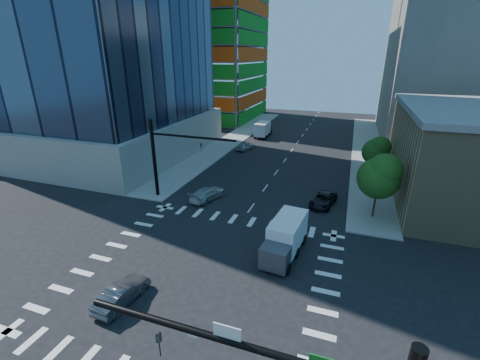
% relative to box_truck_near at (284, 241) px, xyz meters
% --- Properties ---
extents(ground, '(160.00, 160.00, 0.00)m').
position_rel_box_truck_near_xyz_m(ground, '(-5.21, -4.42, -1.33)').
color(ground, black).
rests_on(ground, ground).
extents(road_markings, '(20.00, 20.00, 0.01)m').
position_rel_box_truck_near_xyz_m(road_markings, '(-5.21, -4.42, -1.33)').
color(road_markings, silver).
rests_on(road_markings, ground).
extents(sidewalk_ne, '(5.00, 60.00, 0.15)m').
position_rel_box_truck_near_xyz_m(sidewalk_ne, '(7.29, 35.58, -1.26)').
color(sidewalk_ne, gray).
rests_on(sidewalk_ne, ground).
extents(sidewalk_nw, '(5.00, 60.00, 0.15)m').
position_rel_box_truck_near_xyz_m(sidewalk_nw, '(-17.71, 35.58, -1.26)').
color(sidewalk_nw, gray).
rests_on(sidewalk_nw, ground).
extents(construction_building, '(25.16, 34.50, 70.60)m').
position_rel_box_truck_near_xyz_m(construction_building, '(-32.63, 57.51, 23.28)').
color(construction_building, slate).
rests_on(construction_building, ground).
extents(bg_building_ne, '(24.00, 30.00, 28.00)m').
position_rel_box_truck_near_xyz_m(bg_building_ne, '(21.79, 50.58, 12.67)').
color(bg_building_ne, slate).
rests_on(bg_building_ne, ground).
extents(signal_mast_nw, '(10.20, 0.40, 9.00)m').
position_rel_box_truck_near_xyz_m(signal_mast_nw, '(-15.21, 7.08, 4.16)').
color(signal_mast_nw, black).
rests_on(signal_mast_nw, sidewalk_nw).
extents(tree_south, '(4.16, 4.16, 6.82)m').
position_rel_box_truck_near_xyz_m(tree_south, '(7.41, 9.49, 3.35)').
color(tree_south, '#382316').
rests_on(tree_south, sidewalk_ne).
extents(tree_north, '(3.54, 3.52, 5.78)m').
position_rel_box_truck_near_xyz_m(tree_north, '(7.71, 21.49, 2.65)').
color(tree_north, '#382316').
rests_on(tree_north, sidewalk_ne).
extents(car_nb_far, '(3.05, 5.00, 1.29)m').
position_rel_box_truck_near_xyz_m(car_nb_far, '(2.15, 10.97, -0.69)').
color(car_nb_far, black).
rests_on(car_nb_far, ground).
extents(car_sb_near, '(3.31, 5.27, 1.42)m').
position_rel_box_truck_near_xyz_m(car_sb_near, '(-10.67, 8.18, -0.62)').
color(car_sb_near, silver).
rests_on(car_sb_near, ground).
extents(car_sb_mid, '(2.64, 4.47, 1.43)m').
position_rel_box_truck_near_xyz_m(car_sb_mid, '(-13.06, 29.30, -0.62)').
color(car_sb_mid, '#B0B2B8').
rests_on(car_sb_mid, ground).
extents(car_sb_cross, '(1.77, 4.37, 1.41)m').
position_rel_box_truck_near_xyz_m(car_sb_cross, '(-9.16, -9.00, -0.63)').
color(car_sb_cross, '#4A4B4F').
rests_on(car_sb_cross, ground).
extents(box_truck_near, '(3.03, 5.97, 3.01)m').
position_rel_box_truck_near_xyz_m(box_truck_near, '(0.00, 0.00, 0.00)').
color(box_truck_near, black).
rests_on(box_truck_near, ground).
extents(box_truck_far, '(2.48, 5.77, 3.02)m').
position_rel_box_truck_near_xyz_m(box_truck_far, '(-12.71, 39.98, 0.00)').
color(box_truck_far, black).
rests_on(box_truck_far, ground).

